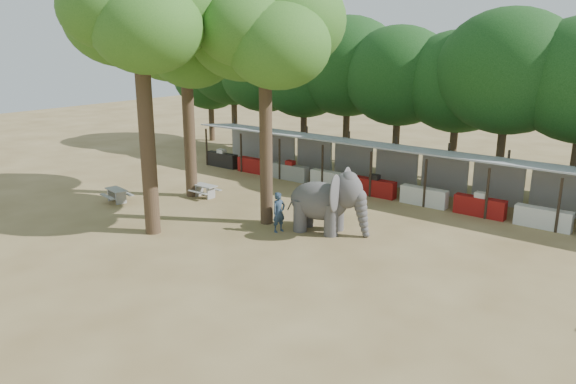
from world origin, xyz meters
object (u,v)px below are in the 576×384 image
Objects in this scene: picnic_table_far at (205,189)px; handler at (279,212)px; elephant at (328,201)px; picnic_table_near at (117,194)px; yard_tree_left at (186,35)px; yard_tree_back at (265,26)px; yard_tree_center at (140,7)px.

handler is at bearing -15.43° from picnic_table_far.
picnic_table_near is at bearing -179.44° from elephant.
yard_tree_back is (6.00, -1.00, 0.34)m from yard_tree_left.
yard_tree_back is at bearing -9.46° from yard_tree_left.
yard_tree_center is 9.92m from handler.
yard_tree_left is 8.68m from picnic_table_near.
yard_tree_left is 8.29× the size of picnic_table_far.
handler is 1.12× the size of picnic_table_near.
elephant is 8.18m from picnic_table_far.
yard_tree_center is 6.90× the size of handler.
yard_tree_center reaches higher than yard_tree_back.
yard_tree_back is at bearing -11.12° from picnic_table_far.
yard_tree_left is 6.09m from yard_tree_back.
yard_tree_back is 8.55× the size of picnic_table_far.
picnic_table_far is (-6.43, 1.80, -0.44)m from handler.
elephant is 2.79× the size of picnic_table_far.
yard_tree_left is at bearing -178.03° from picnic_table_far.
picnic_table_near is 4.43m from picnic_table_far.
picnic_table_near is 1.17× the size of picnic_table_far.
handler is 9.44m from picnic_table_near.
handler is (-1.68, -1.27, -0.50)m from elephant.
yard_tree_left is 10.51m from handler.
picnic_table_near is (-4.98, 1.65, -8.76)m from yard_tree_center.
elephant is 2.38× the size of picnic_table_near.
elephant is at bearing -3.50° from picnic_table_far.
yard_tree_left is at bearing 162.80° from elephant.
yard_tree_left reaches higher than picnic_table_near.
handler is 1.31× the size of picnic_table_far.
yard_tree_back is at bearing 175.45° from elephant.
elephant is at bearing -3.19° from yard_tree_left.
elephant is 2.16m from handler.
picnic_table_far is (-5.11, 1.03, -8.11)m from yard_tree_back.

